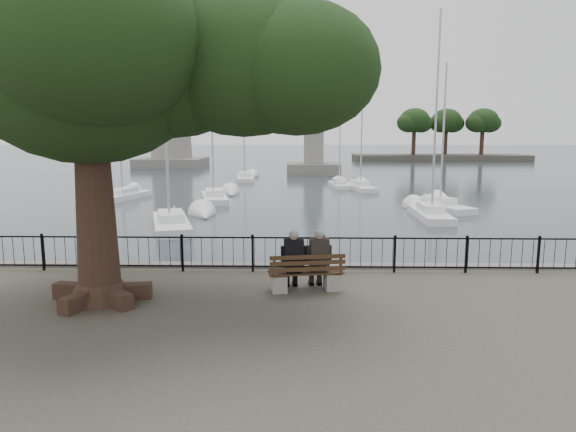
{
  "coord_description": "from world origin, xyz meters",
  "views": [
    {
      "loc": [
        0.31,
        -11.6,
        3.89
      ],
      "look_at": [
        0.0,
        2.5,
        1.6
      ],
      "focal_mm": 32.0,
      "sensor_mm": 36.0,
      "label": 1
    }
  ],
  "objects_px": {
    "person_left": "(293,262)",
    "tree": "(124,53)",
    "bench": "(306,277)",
    "person_right": "(318,261)",
    "lion_monument": "(314,155)",
    "lighthouse": "(169,82)"
  },
  "relations": [
    {
      "from": "person_left",
      "to": "lion_monument",
      "type": "bearing_deg",
      "value": 87.86
    },
    {
      "from": "person_left",
      "to": "lighthouse",
      "type": "bearing_deg",
      "value": 106.52
    },
    {
      "from": "lion_monument",
      "to": "person_left",
      "type": "bearing_deg",
      "value": -92.14
    },
    {
      "from": "tree",
      "to": "lighthouse",
      "type": "xyz_separation_m",
      "value": [
        -14.45,
        61.98,
        5.28
      ]
    },
    {
      "from": "person_left",
      "to": "lighthouse",
      "type": "distance_m",
      "value": 64.66
    },
    {
      "from": "person_right",
      "to": "tree",
      "type": "xyz_separation_m",
      "value": [
        -4.34,
        -0.86,
        4.9
      ]
    },
    {
      "from": "lighthouse",
      "to": "lion_monument",
      "type": "relative_size",
      "value": 3.12
    },
    {
      "from": "tree",
      "to": "person_left",
      "type": "bearing_deg",
      "value": 11.52
    },
    {
      "from": "lighthouse",
      "to": "lion_monument",
      "type": "xyz_separation_m",
      "value": [
        20.0,
        -12.07,
        -9.61
      ]
    },
    {
      "from": "person_left",
      "to": "bench",
      "type": "bearing_deg",
      "value": -9.79
    },
    {
      "from": "bench",
      "to": "person_left",
      "type": "xyz_separation_m",
      "value": [
        -0.33,
        0.06,
        0.37
      ]
    },
    {
      "from": "bench",
      "to": "person_left",
      "type": "height_order",
      "value": "person_left"
    },
    {
      "from": "tree",
      "to": "lion_monument",
      "type": "height_order",
      "value": "tree"
    },
    {
      "from": "person_right",
      "to": "tree",
      "type": "bearing_deg",
      "value": -168.85
    },
    {
      "from": "bench",
      "to": "person_left",
      "type": "distance_m",
      "value": 0.5
    },
    {
      "from": "person_left",
      "to": "person_right",
      "type": "distance_m",
      "value": 0.64
    },
    {
      "from": "tree",
      "to": "lighthouse",
      "type": "bearing_deg",
      "value": 103.12
    },
    {
      "from": "person_right",
      "to": "tree",
      "type": "distance_m",
      "value": 6.6
    },
    {
      "from": "person_right",
      "to": "lighthouse",
      "type": "xyz_separation_m",
      "value": [
        -18.79,
        61.12,
        10.19
      ]
    },
    {
      "from": "person_left",
      "to": "tree",
      "type": "xyz_separation_m",
      "value": [
        -3.71,
        -0.76,
        4.9
      ]
    },
    {
      "from": "person_right",
      "to": "lighthouse",
      "type": "distance_m",
      "value": 64.75
    },
    {
      "from": "person_left",
      "to": "lion_monument",
      "type": "relative_size",
      "value": 0.17
    }
  ]
}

